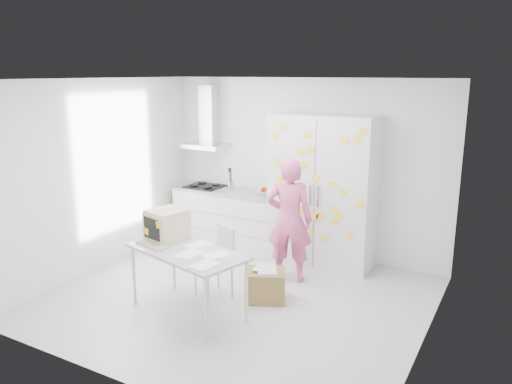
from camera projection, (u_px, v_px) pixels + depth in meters
The scene contains 10 objects.
floor at pixel (237, 299), 6.28m from camera, with size 4.50×4.00×0.02m, color silver.
walls at pixel (265, 183), 6.57m from camera, with size 4.52×4.01×2.70m.
ceiling at pixel (235, 79), 5.64m from camera, with size 4.50×4.00×0.02m, color white.
counter_run at pixel (228, 216), 8.18m from camera, with size 1.84×0.63×1.28m.
range_hood at pixel (208, 123), 8.16m from camera, with size 0.70×0.48×1.01m.
tall_cabinet at pixel (323, 191), 7.23m from camera, with size 1.50×0.68×2.20m.
person at pixel (289, 220), 6.67m from camera, with size 0.62×0.41×1.70m, color #D9548F.
desk at pixel (174, 236), 5.94m from camera, with size 1.59×1.06×1.16m.
chair at pixel (218, 258), 6.23m from camera, with size 0.56×0.56×0.92m.
cardboard_box at pixel (265, 285), 6.20m from camera, with size 0.60×0.55×0.42m.
Camera 1 is at (3.02, -4.94, 2.78)m, focal length 35.00 mm.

